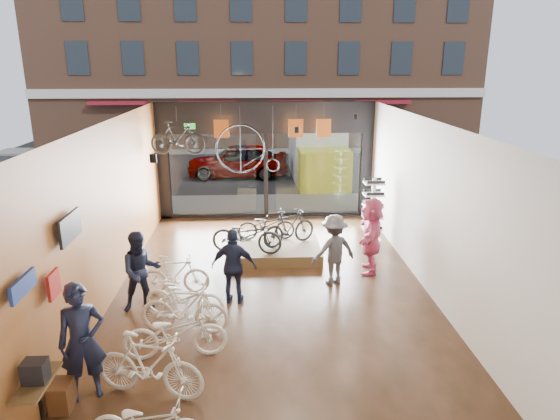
{
  "coord_description": "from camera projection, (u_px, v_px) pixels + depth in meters",
  "views": [
    {
      "loc": [
        -0.35,
        -10.09,
        4.99
      ],
      "look_at": [
        0.23,
        1.4,
        1.57
      ],
      "focal_mm": 32.0,
      "sensor_mm": 36.0,
      "label": 1
    }
  ],
  "objects": [
    {
      "name": "ground_plane",
      "position": [
        273.0,
        296.0,
        11.11
      ],
      "size": [
        7.0,
        12.0,
        0.04
      ],
      "primitive_type": "cube",
      "color": "black",
      "rests_on": "ground"
    },
    {
      "name": "ceiling",
      "position": [
        272.0,
        123.0,
        10.01
      ],
      "size": [
        7.0,
        12.0,
        0.04
      ],
      "primitive_type": "cube",
      "color": "black",
      "rests_on": "ground"
    },
    {
      "name": "wall_left",
      "position": [
        104.0,
        217.0,
        10.39
      ],
      "size": [
        0.04,
        12.0,
        3.8
      ],
      "primitive_type": "cube",
      "color": "#AC5B29",
      "rests_on": "ground"
    },
    {
      "name": "wall_right",
      "position": [
        436.0,
        212.0,
        10.73
      ],
      "size": [
        0.04,
        12.0,
        3.8
      ],
      "primitive_type": "cube",
      "color": "beige",
      "rests_on": "ground"
    },
    {
      "name": "wall_back",
      "position": [
        295.0,
        397.0,
        4.8
      ],
      "size": [
        7.0,
        0.04,
        3.8
      ],
      "primitive_type": "cube",
      "color": "beige",
      "rests_on": "ground"
    },
    {
      "name": "storefront",
      "position": [
        266.0,
        161.0,
        16.3
      ],
      "size": [
        7.0,
        0.26,
        3.8
      ],
      "primitive_type": null,
      "color": "black",
      "rests_on": "ground"
    },
    {
      "name": "exit_sign",
      "position": [
        190.0,
        126.0,
        15.75
      ],
      "size": [
        0.35,
        0.06,
        0.18
      ],
      "primitive_type": "cube",
      "color": "#198C26",
      "rests_on": "storefront"
    },
    {
      "name": "street_road",
      "position": [
        262.0,
        164.0,
        25.46
      ],
      "size": [
        30.0,
        18.0,
        0.02
      ],
      "primitive_type": "cube",
      "color": "black",
      "rests_on": "ground"
    },
    {
      "name": "sidewalk_near",
      "position": [
        265.0,
        205.0,
        17.98
      ],
      "size": [
        30.0,
        2.4,
        0.12
      ],
      "primitive_type": "cube",
      "color": "slate",
      "rests_on": "ground"
    },
    {
      "name": "sidewalk_far",
      "position": [
        261.0,
        150.0,
        29.27
      ],
      "size": [
        30.0,
        2.0,
        0.12
      ],
      "primitive_type": "cube",
      "color": "slate",
      "rests_on": "ground"
    },
    {
      "name": "opposite_building",
      "position": [
        259.0,
        27.0,
        29.69
      ],
      "size": [
        26.0,
        5.0,
        14.0
      ],
      "primitive_type": "cube",
      "color": "brown",
      "rests_on": "ground"
    },
    {
      "name": "street_car",
      "position": [
        237.0,
        161.0,
        22.32
      ],
      "size": [
        4.48,
        1.8,
        1.53
      ],
      "primitive_type": "imported",
      "rotation": [
        0.0,
        0.0,
        -1.57
      ],
      "color": "gray",
      "rests_on": "street_road"
    },
    {
      "name": "box_truck",
      "position": [
        318.0,
        153.0,
        21.39
      ],
      "size": [
        2.11,
        6.33,
        2.49
      ],
      "primitive_type": null,
      "color": "silver",
      "rests_on": "street_road"
    },
    {
      "name": "floor_bike_1",
      "position": [
        149.0,
        365.0,
        7.64
      ],
      "size": [
        1.85,
        0.96,
        1.07
      ],
      "primitive_type": "imported",
      "rotation": [
        0.0,
        0.0,
        1.3
      ],
      "color": "silver",
      "rests_on": "ground_plane"
    },
    {
      "name": "floor_bike_2",
      "position": [
        175.0,
        333.0,
        8.67
      ],
      "size": [
        1.84,
        0.78,
        0.94
      ],
      "primitive_type": "imported",
      "rotation": [
        0.0,
        0.0,
        1.66
      ],
      "color": "silver",
      "rests_on": "ground_plane"
    },
    {
      "name": "floor_bike_3",
      "position": [
        184.0,
        308.0,
        9.44
      ],
      "size": [
        1.76,
        0.72,
        1.02
      ],
      "primitive_type": "imported",
      "rotation": [
        0.0,
        0.0,
        1.43
      ],
      "color": "silver",
      "rests_on": "ground_plane"
    },
    {
      "name": "floor_bike_4",
      "position": [
        184.0,
        297.0,
        10.08
      ],
      "size": [
        1.74,
        0.93,
        0.87
      ],
      "primitive_type": "imported",
      "rotation": [
        0.0,
        0.0,
        1.35
      ],
      "color": "silver",
      "rests_on": "ground_plane"
    },
    {
      "name": "floor_bike_5",
      "position": [
        175.0,
        275.0,
        11.07
      ],
      "size": [
        1.54,
        0.46,
        0.92
      ],
      "primitive_type": "imported",
      "rotation": [
        0.0,
        0.0,
        1.59
      ],
      "color": "silver",
      "rests_on": "ground_plane"
    },
    {
      "name": "display_platform",
      "position": [
        275.0,
        250.0,
        13.36
      ],
      "size": [
        2.4,
        1.8,
        0.3
      ],
      "primitive_type": "cube",
      "color": "#4D351F",
      "rests_on": "ground_plane"
    },
    {
      "name": "display_bike_left",
      "position": [
        247.0,
        235.0,
        12.66
      ],
      "size": [
        1.89,
        0.98,
        0.95
      ],
      "primitive_type": "imported",
      "rotation": [
        0.0,
        0.0,
        1.37
      ],
      "color": "black",
      "rests_on": "display_platform"
    },
    {
      "name": "display_bike_mid",
      "position": [
        289.0,
        227.0,
        13.23
      ],
      "size": [
        1.61,
        1.18,
        0.96
      ],
      "primitive_type": "imported",
      "rotation": [
        0.0,
        0.0,
        2.08
      ],
      "color": "black",
      "rests_on": "display_platform"
    },
    {
      "name": "display_bike_right",
      "position": [
        266.0,
        225.0,
        13.64
      ],
      "size": [
        1.58,
        0.62,
        0.82
      ],
      "primitive_type": "imported",
      "rotation": [
        0.0,
        0.0,
        1.62
      ],
      "color": "black",
      "rests_on": "display_platform"
    },
    {
      "name": "customer_0",
      "position": [
        82.0,
        342.0,
        7.52
      ],
      "size": [
        0.81,
        0.68,
        1.89
      ],
      "primitive_type": "imported",
      "rotation": [
        0.0,
        0.0,
        0.39
      ],
      "color": "#161C33",
      "rests_on": "ground_plane"
    },
    {
      "name": "customer_1",
      "position": [
        141.0,
        271.0,
        10.29
      ],
      "size": [
        1.0,
        0.89,
        1.7
      ],
      "primitive_type": "imported",
      "rotation": [
        0.0,
        0.0,
        0.36
      ],
      "color": "#161C33",
      "rests_on": "ground_plane"
    },
    {
      "name": "customer_2",
      "position": [
        234.0,
        266.0,
        10.58
      ],
      "size": [
        1.03,
        0.56,
        1.66
      ],
      "primitive_type": "imported",
      "rotation": [
        0.0,
        0.0,
        2.98
      ],
      "color": "#161C33",
      "rests_on": "ground_plane"
    },
    {
      "name": "customer_3",
      "position": [
        334.0,
        250.0,
        11.5
      ],
      "size": [
        1.22,
        0.94,
        1.67
      ],
      "primitive_type": "imported",
      "rotation": [
        0.0,
        0.0,
        3.48
      ],
      "color": "#3F3F44",
      "rests_on": "ground_plane"
    },
    {
      "name": "customer_5",
      "position": [
        371.0,
        235.0,
        12.15
      ],
      "size": [
        0.94,
        1.83,
        1.89
      ],
      "primitive_type": "imported",
      "rotation": [
        0.0,
        0.0,
        4.48
      ],
      "color": "#CC4C72",
      "rests_on": "ground_plane"
    },
    {
      "name": "sunglasses_rack",
      "position": [
        373.0,
        211.0,
        14.08
      ],
      "size": [
        0.59,
        0.5,
        1.9
      ],
      "primitive_type": null,
      "rotation": [
        0.0,
        0.0,
        -0.07
      ],
      "color": "white",
      "rests_on": "ground_plane"
    },
    {
      "name": "wall_merch",
      "position": [
        48.0,
        328.0,
        7.22
      ],
      "size": [
        0.4,
        2.4,
        2.6
      ],
      "primitive_type": null,
      "color": "navy",
      "rests_on": "wall_left"
    },
    {
      "name": "penny_farthing",
      "position": [
        251.0,
        150.0,
        14.66
      ],
      "size": [
        1.81,
        0.06,
        1.45
      ],
      "primitive_type": null,
      "color": "black",
      "rests_on": "ceiling"
    },
    {
      "name": "hung_bike",
      "position": [
        178.0,
        138.0,
        14.17
      ],
      "size": [
        1.62,
        0.64,
        0.95
      ],
      "primitive_type": "imported",
      "rotation": [
        0.0,
        0.0,
        1.44
      ],
      "color": "black",
      "rests_on": "ceiling"
    },
    {
      "name": "jersey_left",
      "position": [
        221.0,
        129.0,
        15.14
      ],
      "size": [
        0.45,
        0.03,
        0.55
      ],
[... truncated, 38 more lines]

